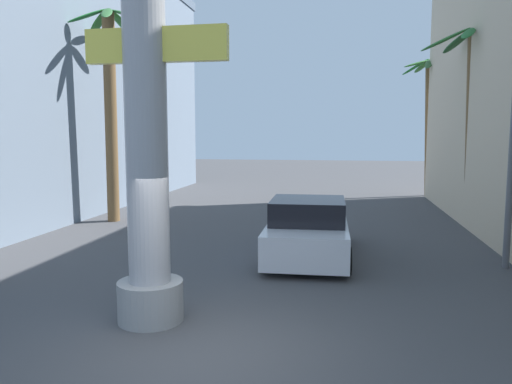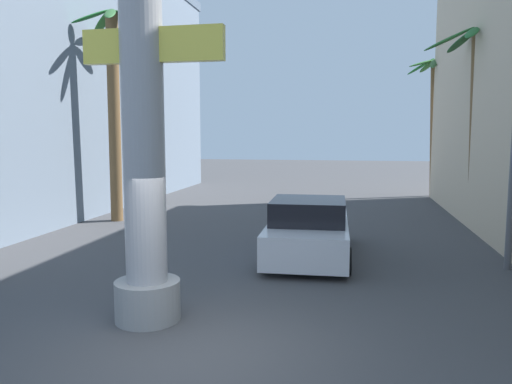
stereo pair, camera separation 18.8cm
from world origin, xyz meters
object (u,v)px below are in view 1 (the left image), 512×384
at_px(neon_sign_pole, 145,77).
at_px(palm_tree_mid_left, 110,101).
at_px(street_lamp, 499,97).
at_px(palm_tree_far_right, 429,102).
at_px(car_lead, 308,230).
at_px(palm_tree_mid_right, 472,95).

height_order(neon_sign_pole, palm_tree_mid_left, neon_sign_pole).
xyz_separation_m(street_lamp, palm_tree_mid_left, (-11.89, 4.47, 0.33)).
height_order(neon_sign_pole, street_lamp, neon_sign_pole).
bearing_deg(neon_sign_pole, palm_tree_mid_left, 119.01).
height_order(street_lamp, palm_tree_far_right, palm_tree_far_right).
bearing_deg(palm_tree_far_right, car_lead, -110.14).
bearing_deg(street_lamp, neon_sign_pole, -145.32).
height_order(neon_sign_pole, car_lead, neon_sign_pole).
bearing_deg(palm_tree_mid_left, palm_tree_far_right, 38.28).
bearing_deg(palm_tree_far_right, neon_sign_pole, -111.47).
xyz_separation_m(car_lead, palm_tree_mid_left, (-7.45, 4.13, 3.70)).
xyz_separation_m(palm_tree_far_right, palm_tree_mid_right, (0.00, -8.75, -0.29)).
bearing_deg(car_lead, neon_sign_pole, -115.07).
relative_size(car_lead, palm_tree_mid_right, 0.71).
xyz_separation_m(street_lamp, palm_tree_mid_right, (0.72, 5.67, 0.49)).
xyz_separation_m(palm_tree_mid_left, palm_tree_mid_right, (12.61, 1.20, 0.16)).
bearing_deg(street_lamp, palm_tree_mid_right, 82.73).
distance_m(street_lamp, car_lead, 5.58).
relative_size(car_lead, palm_tree_mid_left, 0.63).
relative_size(neon_sign_pole, street_lamp, 1.36).
bearing_deg(street_lamp, palm_tree_far_right, 87.14).
height_order(street_lamp, palm_tree_mid_left, palm_tree_mid_left).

